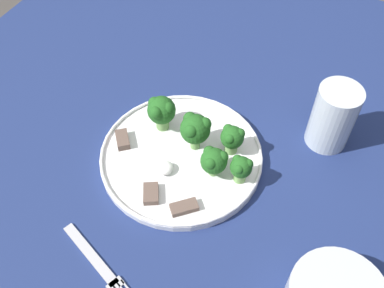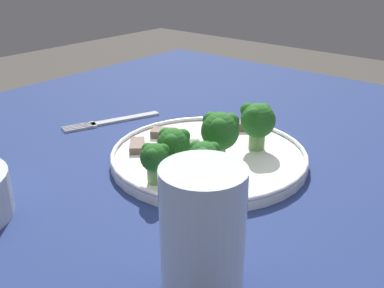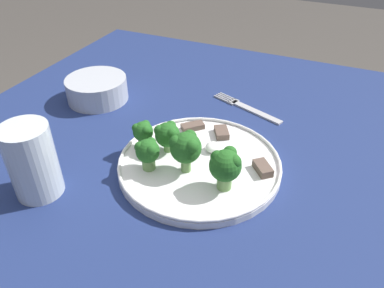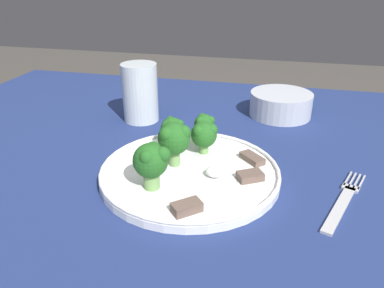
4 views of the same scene
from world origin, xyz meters
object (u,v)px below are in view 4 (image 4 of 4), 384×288
object	(u,v)px
fork	(344,201)
drinking_glass	(140,96)
cream_bowl	(281,105)
dinner_plate	(190,172)

from	to	relation	value
fork	drinking_glass	bearing A→B (deg)	149.48
fork	cream_bowl	distance (m)	0.34
dinner_plate	drinking_glass	bearing A→B (deg)	126.79
cream_bowl	drinking_glass	xyz separation A→B (m)	(-0.29, -0.09, 0.03)
fork	drinking_glass	size ratio (longest dim) A/B	1.40
dinner_plate	drinking_glass	xyz separation A→B (m)	(-0.16, 0.21, 0.04)
cream_bowl	drinking_glass	bearing A→B (deg)	-161.85
dinner_plate	fork	xyz separation A→B (m)	(0.23, -0.02, -0.01)
fork	dinner_plate	bearing A→B (deg)	175.82
cream_bowl	drinking_glass	size ratio (longest dim) A/B	1.10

